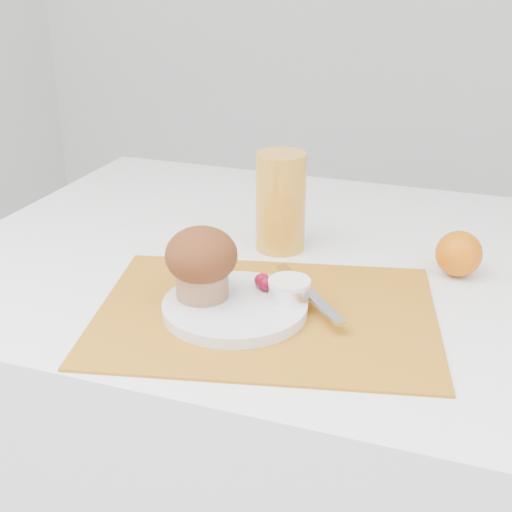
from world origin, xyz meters
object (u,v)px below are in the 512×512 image
(plate, at_px, (235,307))
(muffin, at_px, (201,261))
(table, at_px, (332,462))
(orange, at_px, (459,254))
(juice_glass, at_px, (281,202))

(plate, bearing_deg, muffin, 177.27)
(plate, bearing_deg, table, 65.64)
(plate, xyz_separation_m, muffin, (-0.05, 0.00, 0.06))
(orange, height_order, juice_glass, juice_glass)
(orange, xyz_separation_m, muffin, (-0.30, -0.22, 0.04))
(plate, distance_m, muffin, 0.07)
(orange, distance_m, muffin, 0.38)
(table, xyz_separation_m, plate, (-0.09, -0.20, 0.39))
(table, distance_m, plate, 0.45)
(orange, bearing_deg, table, -174.29)
(juice_glass, bearing_deg, plate, -86.71)
(table, height_order, plate, plate)
(table, height_order, juice_glass, juice_glass)
(plate, relative_size, orange, 2.83)
(muffin, bearing_deg, table, 55.59)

